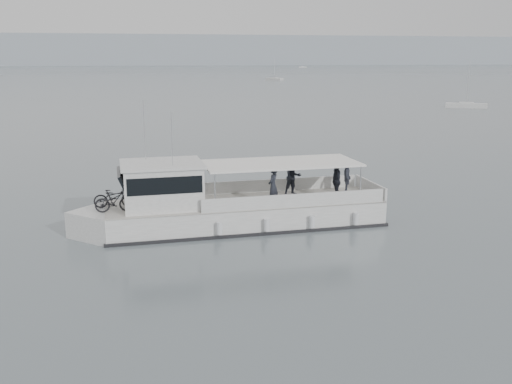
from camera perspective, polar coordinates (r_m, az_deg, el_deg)
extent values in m
plane|color=#555F64|center=(24.68, -2.05, -4.97)|extent=(1400.00, 1400.00, 0.00)
cube|color=#939EA8|center=(583.11, -12.18, 13.68)|extent=(1400.00, 90.00, 28.00)
cube|color=white|center=(26.83, -1.04, -2.39)|extent=(12.83, 3.77, 1.38)
cube|color=white|center=(26.21, -14.77, -3.22)|extent=(3.45, 3.45, 1.38)
cube|color=beige|center=(26.65, -1.05, -0.96)|extent=(12.83, 3.77, 0.06)
cube|color=black|center=(26.95, -1.04, -3.25)|extent=(13.05, 3.91, 0.19)
cube|color=white|center=(28.58, 1.95, 0.68)|extent=(8.49, 0.36, 0.64)
cube|color=white|center=(25.53, 3.95, -0.89)|extent=(8.49, 0.36, 0.64)
cube|color=white|center=(28.61, 11.37, 0.43)|extent=(0.21, 3.40, 0.64)
cube|color=white|center=(25.87, -9.34, 0.60)|extent=(3.48, 2.97, 1.91)
cube|color=black|center=(25.76, -13.00, 0.75)|extent=(0.67, 2.67, 1.23)
cube|color=black|center=(25.80, -9.37, 1.29)|extent=(3.27, 3.00, 0.74)
cube|color=white|center=(25.67, -9.42, 2.80)|extent=(3.70, 3.18, 0.11)
cube|color=white|center=(26.69, 2.49, 2.91)|extent=(7.31, 3.40, 0.08)
cylinder|color=silver|center=(24.70, -4.13, -0.05)|extent=(0.07, 0.07, 1.75)
cylinder|color=silver|center=(27.56, -5.19, 1.34)|extent=(0.07, 0.07, 1.75)
cylinder|color=silver|center=(26.67, 10.40, 0.77)|extent=(0.07, 0.07, 1.75)
cylinder|color=silver|center=(29.34, 8.04, 2.00)|extent=(0.07, 0.07, 1.75)
cylinder|color=silver|center=(26.36, -11.10, 6.04)|extent=(0.03, 0.03, 2.76)
cylinder|color=silver|center=(24.79, -8.40, 5.20)|extent=(0.03, 0.03, 2.34)
cylinder|color=silver|center=(24.75, -3.68, -3.64)|extent=(0.26, 0.26, 0.53)
cylinder|color=silver|center=(25.19, 1.09, -3.31)|extent=(0.26, 0.26, 0.53)
cylinder|color=silver|center=(25.80, 5.65, -2.97)|extent=(0.26, 0.26, 0.53)
cylinder|color=silver|center=(26.57, 9.97, -2.63)|extent=(0.26, 0.26, 0.53)
imported|color=black|center=(26.32, -13.99, -0.47)|extent=(1.84, 0.69, 0.96)
imported|color=black|center=(25.49, -13.98, -0.85)|extent=(1.69, 0.52, 1.01)
imported|color=#242730|center=(25.79, 1.71, 0.59)|extent=(0.71, 0.78, 1.78)
imported|color=#242730|center=(27.80, 3.72, 1.51)|extent=(0.99, 0.85, 1.78)
imported|color=#242730|center=(27.10, 8.03, 1.09)|extent=(0.56, 1.09, 1.78)
imported|color=#242730|center=(28.46, 9.23, 1.64)|extent=(1.08, 1.32, 1.78)
cube|color=white|center=(201.00, 1.84, 11.22)|extent=(5.57, 6.14, 0.75)
cube|color=white|center=(200.99, 1.84, 11.31)|extent=(2.76, 2.82, 0.45)
cylinder|color=silver|center=(200.90, 1.85, 12.29)|extent=(0.08, 0.08, 6.93)
cube|color=white|center=(96.33, 20.28, 8.10)|extent=(6.25, 4.93, 0.75)
cube|color=white|center=(96.31, 20.30, 8.29)|extent=(2.74, 2.60, 0.45)
cylinder|color=silver|center=(96.12, 20.46, 10.28)|extent=(0.08, 0.08, 6.76)
cube|color=white|center=(441.06, 4.69, 12.34)|extent=(6.12, 2.71, 0.75)
cube|color=white|center=(441.05, 4.69, 12.38)|extent=(2.28, 1.93, 0.45)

